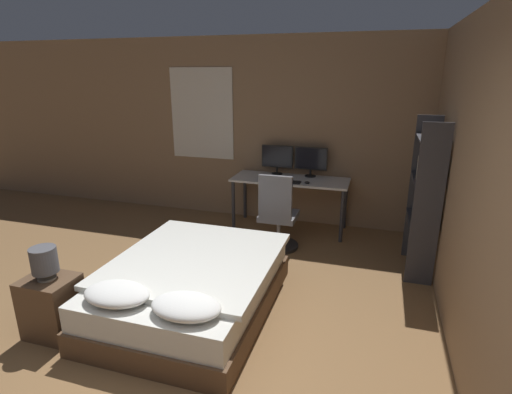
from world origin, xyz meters
TOP-DOWN VIEW (x-y plane):
  - wall_back at (-0.02, 3.94)m, footprint 12.00×0.08m
  - wall_side_right at (2.02, 1.50)m, footprint 0.06×12.00m
  - bed at (-0.28, 1.23)m, footprint 1.47×1.92m
  - nightstand at (-1.27, 0.54)m, footprint 0.43×0.36m
  - bedside_lamp at (-1.27, 0.54)m, footprint 0.21×0.21m
  - desk at (0.15, 3.55)m, footprint 1.63×0.62m
  - monitor_left at (-0.10, 3.76)m, footprint 0.46×0.16m
  - monitor_right at (0.40, 3.76)m, footprint 0.46×0.16m
  - keyboard at (0.15, 3.35)m, footprint 0.37×0.13m
  - computer_mouse at (0.42, 3.35)m, footprint 0.07×0.05m
  - office_chair at (0.15, 2.83)m, footprint 0.52×0.52m
  - bookshelf at (1.83, 2.68)m, footprint 0.28×0.73m

SIDE VIEW (x-z plane):
  - bed at x=-0.28m, z-range -0.04..0.55m
  - nightstand at x=-1.27m, z-range 0.00..0.53m
  - office_chair at x=0.15m, z-range -0.11..0.91m
  - desk at x=0.15m, z-range 0.29..1.05m
  - bedside_lamp at x=-1.27m, z-range 0.56..0.84m
  - keyboard at x=0.15m, z-range 0.76..0.77m
  - computer_mouse at x=0.42m, z-range 0.76..0.79m
  - bookshelf at x=1.83m, z-range 0.10..1.83m
  - monitor_left at x=-0.10m, z-range 0.79..1.21m
  - monitor_right at x=0.40m, z-range 0.79..1.21m
  - wall_side_right at x=2.02m, z-range 0.00..2.70m
  - wall_back at x=-0.02m, z-range 0.00..2.70m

